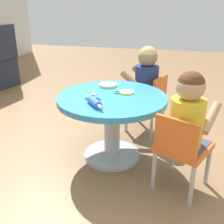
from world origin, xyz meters
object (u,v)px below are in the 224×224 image
object	(u,v)px
craft_table	(112,113)
child_chair_left	(181,148)
seated_child_right	(146,75)
craft_scissors	(91,97)
rolling_pin	(94,102)
seated_child_left	(188,112)
child_chair_right	(149,100)

from	to	relation	value
craft_table	child_chair_left	world-z (taller)	child_chair_left
seated_child_right	craft_scissors	size ratio (longest dim) A/B	3.73
seated_child_right	craft_scissors	xyz separation A→B (m)	(-0.63, 0.32, -0.02)
child_chair_left	seated_child_right	world-z (taller)	seated_child_right
seated_child_right	rolling_pin	world-z (taller)	seated_child_right
seated_child_left	seated_child_right	bearing A→B (deg)	24.00
craft_table	craft_scissors	size ratio (longest dim) A/B	5.89
craft_table	craft_scissors	world-z (taller)	craft_scissors
seated_child_left	child_chair_right	world-z (taller)	seated_child_left
rolling_pin	craft_scissors	xyz separation A→B (m)	(0.14, 0.07, -0.02)
child_chair_right	craft_scissors	distance (m)	0.74
craft_table	rolling_pin	world-z (taller)	rolling_pin
seated_child_left	rolling_pin	world-z (taller)	seated_child_left
craft_table	seated_child_right	xyz separation A→B (m)	(0.55, -0.18, 0.16)
child_chair_left	craft_scissors	size ratio (longest dim) A/B	3.92
craft_scissors	child_chair_left	bearing A→B (deg)	-106.79
child_chair_right	seated_child_right	bearing A→B (deg)	71.56
rolling_pin	child_chair_right	bearing A→B (deg)	-20.60
craft_table	child_chair_left	distance (m)	0.59
child_chair_right	seated_child_right	world-z (taller)	seated_child_right
seated_child_right	rolling_pin	xyz separation A→B (m)	(-0.77, 0.25, 0.00)
craft_scissors	craft_table	bearing A→B (deg)	-60.98
child_chair_left	seated_child_right	size ratio (longest dim) A/B	1.05
seated_child_left	seated_child_right	world-z (taller)	same
child_chair_left	seated_child_left	world-z (taller)	seated_child_left
craft_scissors	seated_child_left	bearing A→B (deg)	-103.51
seated_child_left	craft_scissors	world-z (taller)	seated_child_left
craft_table	child_chair_right	distance (m)	0.59
craft_table	craft_scissors	xyz separation A→B (m)	(-0.08, 0.14, 0.14)
seated_child_left	craft_scissors	distance (m)	0.69
rolling_pin	craft_scissors	size ratio (longest dim) A/B	1.38
seated_child_left	rolling_pin	size ratio (longest dim) A/B	2.70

